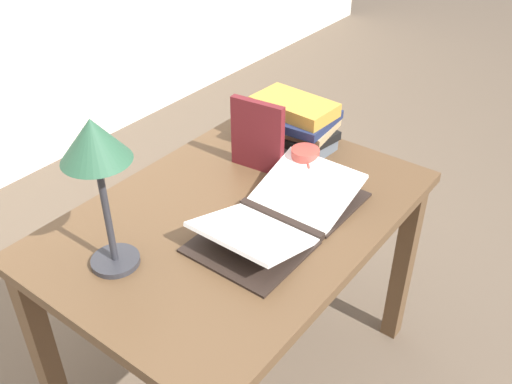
# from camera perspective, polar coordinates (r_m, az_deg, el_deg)

# --- Properties ---
(ground_plane) EXTENTS (12.00, 12.00, 0.00)m
(ground_plane) POSITION_cam_1_polar(r_m,az_deg,el_deg) (2.21, -1.50, -17.66)
(ground_plane) COLOR brown
(reading_desk) EXTENTS (1.14, 0.79, 0.74)m
(reading_desk) POSITION_cam_1_polar(r_m,az_deg,el_deg) (1.75, -1.81, -4.81)
(reading_desk) COLOR brown
(reading_desk) RESTS_ON ground_plane
(open_book) EXTENTS (0.56, 0.29, 0.09)m
(open_book) POSITION_cam_1_polar(r_m,az_deg,el_deg) (1.63, 2.51, -2.27)
(open_book) COLOR black
(open_book) RESTS_ON reading_desk
(book_stack_tall) EXTENTS (0.23, 0.30, 0.17)m
(book_stack_tall) POSITION_cam_1_polar(r_m,az_deg,el_deg) (1.97, 3.79, 6.86)
(book_stack_tall) COLOR slate
(book_stack_tall) RESTS_ON reading_desk
(book_standing_upright) EXTENTS (0.05, 0.19, 0.24)m
(book_standing_upright) POSITION_cam_1_polar(r_m,az_deg,el_deg) (1.82, 0.13, 5.62)
(book_standing_upright) COLOR maroon
(book_standing_upright) RESTS_ON reading_desk
(reading_lamp) EXTENTS (0.17, 0.17, 0.42)m
(reading_lamp) POSITION_cam_1_polar(r_m,az_deg,el_deg) (1.36, -15.74, 3.81)
(reading_lamp) COLOR #2D2D33
(reading_lamp) RESTS_ON reading_desk
(coffee_mug) EXTENTS (0.10, 0.10, 0.10)m
(coffee_mug) POSITION_cam_1_polar(r_m,az_deg,el_deg) (1.82, 4.91, 2.87)
(coffee_mug) COLOR #B74238
(coffee_mug) RESTS_ON reading_desk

